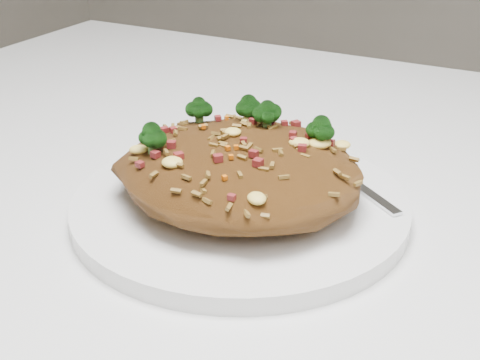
% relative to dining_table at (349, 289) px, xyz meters
% --- Properties ---
extents(dining_table, '(1.20, 0.80, 0.75)m').
position_rel_dining_table_xyz_m(dining_table, '(0.00, 0.00, 0.00)').
color(dining_table, white).
rests_on(dining_table, ground).
extents(plate, '(0.26, 0.26, 0.01)m').
position_rel_dining_table_xyz_m(plate, '(-0.07, -0.07, 0.10)').
color(plate, white).
rests_on(plate, dining_table).
extents(fried_rice, '(0.19, 0.17, 0.07)m').
position_rel_dining_table_xyz_m(fried_rice, '(-0.07, -0.07, 0.14)').
color(fried_rice, brown).
rests_on(fried_rice, plate).
extents(fork, '(0.14, 0.11, 0.00)m').
position_rel_dining_table_xyz_m(fork, '(-0.01, 0.00, 0.11)').
color(fork, silver).
rests_on(fork, plate).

